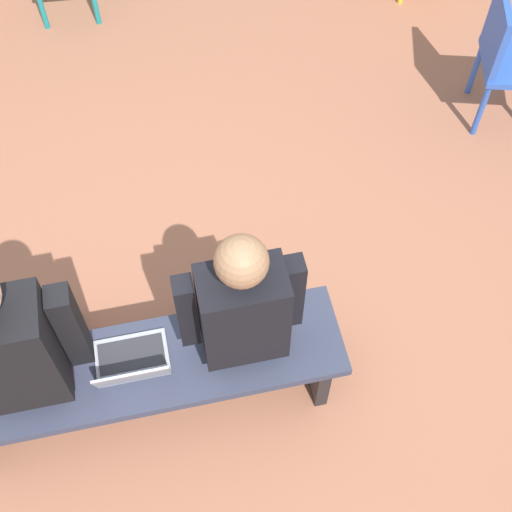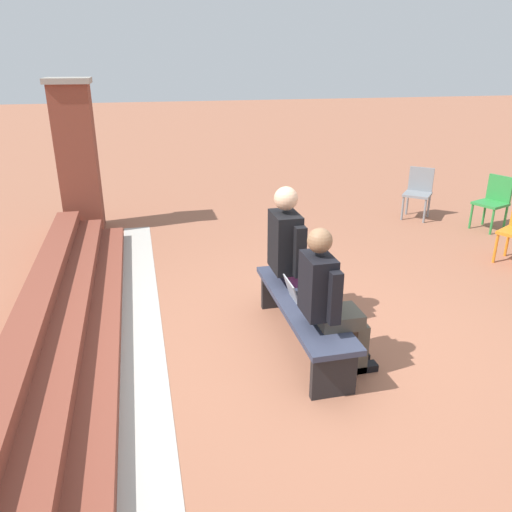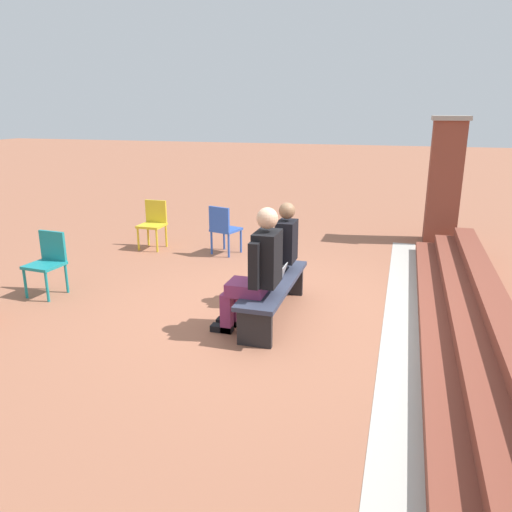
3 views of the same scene
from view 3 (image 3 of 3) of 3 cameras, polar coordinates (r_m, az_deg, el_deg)
name	(u,v)px [view 3 (image 3 of 3)]	position (r m, az deg, el deg)	size (l,w,h in m)	color
ground_plane	(275,314)	(6.12, 2.16, -6.62)	(60.00, 60.00, 0.00)	#9E6047
concrete_strip	(400,331)	(5.88, 16.17, -8.26)	(7.94, 0.40, 0.01)	#B7B2A8
brick_steps	(474,325)	(5.87, 23.68, -7.25)	(7.14, 0.90, 0.45)	brown
brick_pillar_left_of_steps	(444,180)	(9.79, 20.74, 8.13)	(0.64, 0.64, 2.28)	brown
bench	(274,289)	(5.90, 2.06, -3.78)	(1.80, 0.44, 0.45)	#33384C
person_student	(278,250)	(6.23, 2.56, 0.68)	(0.52, 0.66, 1.31)	#4C473D
person_adult	(257,268)	(5.37, 0.11, -1.43)	(0.59, 0.74, 1.42)	#7F2D5B
laptop	(274,278)	(5.82, 2.10, -2.56)	(0.32, 0.29, 0.21)	#9EA0A5
plastic_chair_near_bench_left	(48,259)	(7.16, -22.67, -0.35)	(0.45, 0.45, 0.84)	teal
plastic_chair_mid_courtyard	(154,221)	(9.04, -11.63, 3.91)	(0.42, 0.42, 0.84)	gold
plastic_chair_far_left	(223,227)	(8.45, -3.75, 3.34)	(0.52, 0.52, 0.84)	#2D56B7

